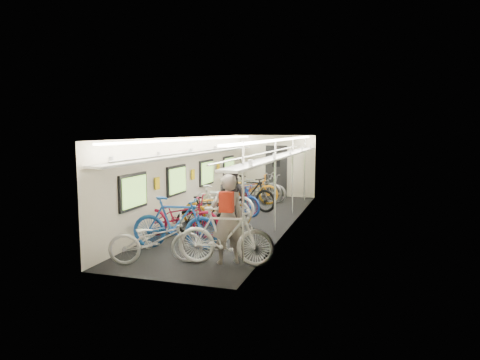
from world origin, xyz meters
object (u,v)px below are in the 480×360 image
Objects in this scene: bicycle_0 at (156,240)px; passenger_near at (227,219)px; passenger_mid at (232,200)px; bicycle_1 at (175,223)px; backpack at (226,202)px.

passenger_near is at bearing -97.34° from bicycle_0.
bicycle_0 is 2.90m from passenger_mid.
passenger_near reaches higher than bicycle_0.
passenger_near is at bearing -122.18° from bicycle_1.
bicycle_0 is 4.77× the size of backpack.
backpack reaches higher than bicycle_0.
passenger_near is at bearing 102.17° from backpack.
passenger_near reaches higher than backpack.
bicycle_1 is 1.57m from passenger_near.
passenger_mid is (0.73, 1.76, 0.28)m from bicycle_1.
bicycle_1 is 1.09× the size of passenger_near.
passenger_near is 4.65× the size of backpack.
bicycle_0 is at bearing 177.88° from backpack.
passenger_mid is 2.89m from backpack.
passenger_mid is 4.53× the size of backpack.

